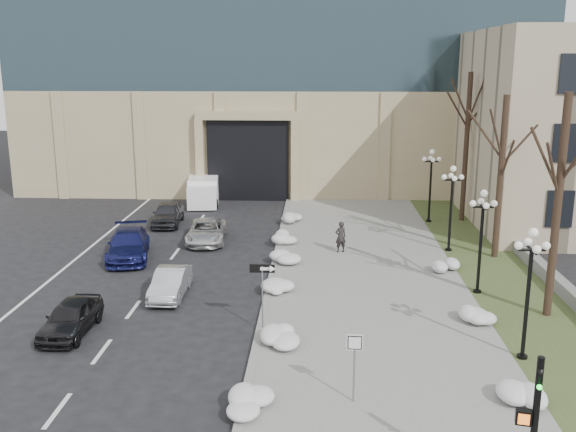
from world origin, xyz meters
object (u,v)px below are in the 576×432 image
pedestrian (341,237)px  keep_sign (355,354)px  lamppost_d (431,176)px  one_way_sign (267,276)px  car_c (128,245)px  car_b (170,283)px  car_a (71,317)px  box_truck (204,190)px  lamppost_a (530,276)px  lamppost_c (452,197)px  car_e (168,214)px  lamppost_b (482,228)px  car_d (207,231)px

pedestrian → keep_sign: bearing=68.5°
pedestrian → lamppost_d: size_ratio=0.36×
one_way_sign → lamppost_d: lamppost_d is taller
keep_sign → car_c: bearing=130.9°
car_b → one_way_sign: (4.54, -3.55, 1.60)m
car_a → box_truck: bearing=88.4°
lamppost_a → lamppost_c: size_ratio=1.00×
car_e → lamppost_d: bearing=0.3°
car_e → lamppost_c: 17.62m
box_truck → lamppost_a: (15.50, -24.99, 2.14)m
car_b → car_a: bearing=-125.7°
pedestrian → lamppost_a: bearing=94.3°
box_truck → lamppost_b: bearing=-57.3°
car_e → keep_sign: size_ratio=1.84×
car_b → one_way_sign: bearing=-38.5°
one_way_sign → lamppost_a: (9.04, -2.07, 0.86)m
lamppost_d → car_b: bearing=-134.4°
one_way_sign → car_b: bearing=142.4°
car_c → lamppost_b: bearing=-27.3°
lamppost_b → lamppost_d: 13.00m
lamppost_b → one_way_sign: bearing=-153.9°
pedestrian → one_way_sign: one_way_sign is taller
car_c → lamppost_a: lamppost_a is taller
car_e → pedestrian: pedestrian is taller
car_d → car_e: car_e is taller
car_c → box_truck: 13.94m
car_b → box_truck: bearing=95.2°
car_e → lamppost_a: lamppost_a is taller
pedestrian → lamppost_d: bearing=-150.7°
car_a → lamppost_d: bearing=48.3°
car_c → car_a: bearing=-98.6°
car_a → car_d: 13.25m
one_way_sign → lamppost_d: 19.65m
one_way_sign → keep_sign: 6.14m
one_way_sign → lamppost_d: bearing=63.0°
keep_sign → lamppost_b: bearing=61.7°
car_b → lamppost_c: 15.65m
car_e → box_truck: size_ratio=0.67×
car_b → car_d: size_ratio=0.82×
box_truck → lamppost_d: (15.50, -5.49, 2.14)m
car_d → lamppost_d: (13.48, 5.06, 2.45)m
car_c → lamppost_d: bearing=14.0°
lamppost_a → car_e: bearing=132.2°
pedestrian → lamppost_b: (5.89, -5.88, 2.11)m
car_a → lamppost_a: size_ratio=0.80×
box_truck → lamppost_a: 29.49m
pedestrian → one_way_sign: bearing=51.9°
pedestrian → one_way_sign: (-3.15, -10.31, 1.25)m
car_c → lamppost_c: 17.32m
car_b → car_e: size_ratio=0.89×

